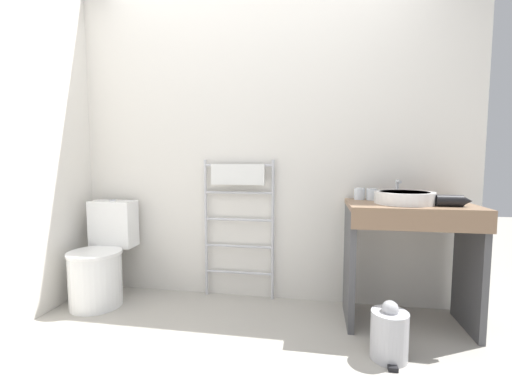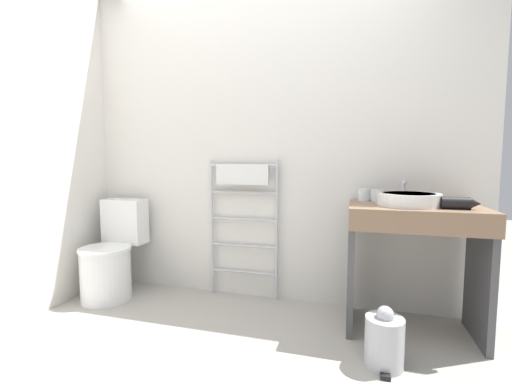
% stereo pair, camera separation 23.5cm
% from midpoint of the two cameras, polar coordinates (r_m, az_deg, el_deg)
% --- Properties ---
extents(wall_back, '(3.23, 0.12, 2.56)m').
position_cam_midpoint_polar(wall_back, '(2.78, 4.31, 8.71)').
color(wall_back, silver).
rests_on(wall_back, ground_plane).
extents(wall_side, '(0.12, 1.83, 2.56)m').
position_cam_midpoint_polar(wall_side, '(2.95, -30.34, 7.82)').
color(wall_side, silver).
rests_on(wall_side, ground_plane).
extents(toilet, '(0.40, 0.54, 0.79)m').
position_cam_midpoint_polar(toilet, '(3.03, -20.91, -10.29)').
color(toilet, white).
rests_on(toilet, ground_plane).
extents(towel_radiator, '(0.58, 0.06, 1.12)m').
position_cam_midpoint_polar(towel_radiator, '(2.73, 0.26, -1.24)').
color(towel_radiator, silver).
rests_on(towel_radiator, ground_plane).
extents(vanity_counter, '(0.80, 0.53, 0.83)m').
position_cam_midpoint_polar(vanity_counter, '(2.47, 27.34, -8.54)').
color(vanity_counter, '#84664C').
rests_on(vanity_counter, ground_plane).
extents(sink_basin, '(0.38, 0.38, 0.08)m').
position_cam_midpoint_polar(sink_basin, '(2.41, 26.70, -1.06)').
color(sink_basin, white).
rests_on(sink_basin, vanity_counter).
extents(faucet, '(0.02, 0.10, 0.15)m').
position_cam_midpoint_polar(faucet, '(2.61, 25.91, 0.55)').
color(faucet, silver).
rests_on(faucet, vanity_counter).
extents(cup_near_wall, '(0.08, 0.08, 0.08)m').
position_cam_midpoint_polar(cup_near_wall, '(2.57, 20.09, -0.46)').
color(cup_near_wall, silver).
rests_on(cup_near_wall, vanity_counter).
extents(cup_near_edge, '(0.08, 0.08, 0.08)m').
position_cam_midpoint_polar(cup_near_edge, '(2.56, 22.02, -0.57)').
color(cup_near_edge, silver).
rests_on(cup_near_edge, vanity_counter).
extents(hair_dryer, '(0.21, 0.15, 0.07)m').
position_cam_midpoint_polar(hair_dryer, '(2.39, 33.04, -1.55)').
color(hair_dryer, black).
rests_on(hair_dryer, vanity_counter).
extents(trash_bin, '(0.20, 0.24, 0.34)m').
position_cam_midpoint_polar(trash_bin, '(2.16, 23.80, -21.77)').
color(trash_bin, '#B7B7BC').
rests_on(trash_bin, ground_plane).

